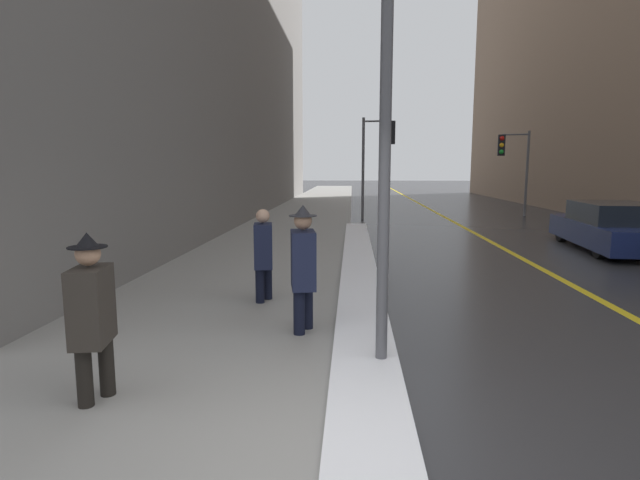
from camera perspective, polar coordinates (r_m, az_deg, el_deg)
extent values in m
plane|color=#2D2D30|center=(3.73, 2.42, -25.70)|extent=(160.00, 160.00, 0.00)
cube|color=gray|center=(18.32, -2.78, 1.74)|extent=(4.00, 80.00, 0.01)
cube|color=gold|center=(18.63, 15.89, 1.53)|extent=(0.16, 80.00, 0.00)
cube|color=white|center=(9.95, 4.50, -3.53)|extent=(0.70, 16.14, 0.11)
cylinder|color=#515156|center=(5.05, 7.36, 6.57)|extent=(0.12, 0.12, 3.88)
cylinder|color=#515156|center=(20.27, 4.94, 8.07)|extent=(0.11, 0.11, 4.05)
cylinder|color=#515156|center=(20.30, 6.59, 13.35)|extent=(1.10, 0.20, 0.07)
cube|color=black|center=(20.24, 8.16, 12.06)|extent=(0.32, 0.23, 0.90)
sphere|color=red|center=(20.38, 8.19, 12.84)|extent=(0.19, 0.19, 0.19)
sphere|color=orange|center=(20.36, 8.18, 12.03)|extent=(0.19, 0.19, 0.19)
sphere|color=green|center=(20.34, 8.16, 11.23)|extent=(0.19, 0.19, 0.19)
cylinder|color=#515156|center=(23.46, 22.56, 7.00)|extent=(0.11, 0.11, 3.65)
cylinder|color=#515156|center=(23.42, 21.44, 11.16)|extent=(1.10, 0.25, 0.07)
cube|color=black|center=(23.33, 20.02, 10.14)|extent=(0.33, 0.25, 0.90)
sphere|color=red|center=(23.23, 20.09, 10.86)|extent=(0.19, 0.19, 0.19)
sphere|color=orange|center=(23.21, 20.06, 10.15)|extent=(0.19, 0.19, 0.19)
sphere|color=green|center=(23.20, 20.02, 9.44)|extent=(0.19, 0.19, 0.19)
cylinder|color=black|center=(5.05, -23.27, -12.01)|extent=(0.14, 0.14, 0.78)
cylinder|color=black|center=(4.90, -25.40, -12.76)|extent=(0.14, 0.14, 0.78)
cube|color=#2D2823|center=(4.83, -24.67, -6.84)|extent=(0.35, 0.51, 0.68)
sphere|color=tan|center=(4.73, -25.01, -1.42)|extent=(0.21, 0.21, 0.21)
cylinder|color=black|center=(4.73, -25.05, -0.73)|extent=(0.33, 0.33, 0.01)
cone|color=black|center=(4.72, -25.10, 0.03)|extent=(0.20, 0.20, 0.13)
cube|color=black|center=(5.17, -23.37, -7.47)|extent=(0.13, 0.23, 0.28)
cylinder|color=black|center=(6.48, -1.45, -6.66)|extent=(0.14, 0.14, 0.83)
cylinder|color=black|center=(6.26, -2.40, -7.21)|extent=(0.14, 0.14, 0.83)
cube|color=#191E38|center=(6.25, -1.94, -2.26)|extent=(0.37, 0.54, 0.72)
sphere|color=tan|center=(6.18, -1.96, 2.22)|extent=(0.22, 0.22, 0.22)
cylinder|color=#28282D|center=(6.17, -1.97, 2.79)|extent=(0.35, 0.35, 0.01)
cone|color=#28282D|center=(6.17, -1.97, 3.42)|extent=(0.21, 0.21, 0.13)
cylinder|color=black|center=(7.95, -6.00, -4.07)|extent=(0.14, 0.14, 0.78)
cylinder|color=black|center=(7.74, -6.90, -4.42)|extent=(0.14, 0.14, 0.78)
cube|color=#191E38|center=(7.76, -6.50, -0.65)|extent=(0.35, 0.51, 0.68)
sphere|color=tan|center=(7.70, -6.56, 2.75)|extent=(0.21, 0.21, 0.21)
cube|color=navy|center=(14.72, 30.30, 0.70)|extent=(2.12, 4.60, 0.57)
cube|color=black|center=(14.57, 30.60, 2.72)|extent=(1.79, 2.45, 0.50)
cylinder|color=black|center=(15.78, 25.97, 1.04)|extent=(0.27, 0.67, 0.66)
cylinder|color=black|center=(16.28, 30.94, 0.90)|extent=(0.27, 0.67, 0.66)
cylinder|color=black|center=(13.19, 29.43, -0.45)|extent=(0.27, 0.67, 0.66)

